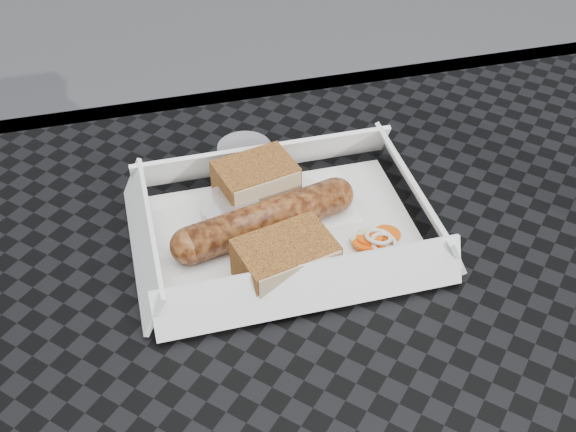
% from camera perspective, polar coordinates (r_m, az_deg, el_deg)
% --- Properties ---
extents(patio_table, '(0.80, 0.80, 0.74)m').
position_cam_1_polar(patio_table, '(0.61, 13.50, -15.07)').
color(patio_table, black).
rests_on(patio_table, ground).
extents(food_tray, '(0.22, 0.15, 0.00)m').
position_cam_1_polar(food_tray, '(0.62, -0.23, -1.34)').
color(food_tray, white).
rests_on(food_tray, patio_table).
extents(bratwurst, '(0.16, 0.06, 0.03)m').
position_cam_1_polar(bratwurst, '(0.60, -1.81, -0.28)').
color(bratwurst, brown).
rests_on(bratwurst, food_tray).
extents(bread_near, '(0.07, 0.06, 0.04)m').
position_cam_1_polar(bread_near, '(0.63, -2.55, 2.54)').
color(bread_near, brown).
rests_on(bread_near, food_tray).
extents(bread_far, '(0.08, 0.06, 0.04)m').
position_cam_1_polar(bread_far, '(0.56, -0.20, -3.59)').
color(bread_far, brown).
rests_on(bread_far, food_tray).
extents(veg_garnish, '(0.03, 0.03, 0.00)m').
position_cam_1_polar(veg_garnish, '(0.61, 6.99, -2.08)').
color(veg_garnish, '#E7520A').
rests_on(veg_garnish, food_tray).
extents(napkin, '(0.12, 0.12, 0.00)m').
position_cam_1_polar(napkin, '(0.60, -2.23, -3.01)').
color(napkin, white).
rests_on(napkin, patio_table).
extents(condiment_cup_sauce, '(0.05, 0.05, 0.03)m').
position_cam_1_polar(condiment_cup_sauce, '(0.67, -3.42, 4.47)').
color(condiment_cup_sauce, maroon).
rests_on(condiment_cup_sauce, patio_table).
extents(condiment_cup_empty, '(0.05, 0.05, 0.03)m').
position_cam_1_polar(condiment_cup_empty, '(0.61, -4.59, -0.04)').
color(condiment_cup_empty, silver).
rests_on(condiment_cup_empty, patio_table).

